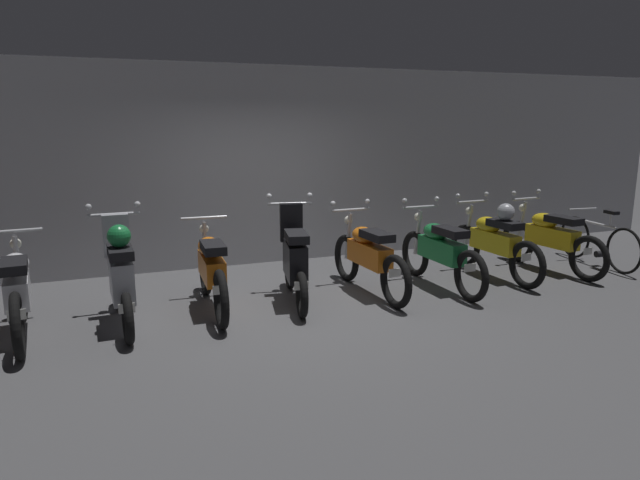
{
  "coord_description": "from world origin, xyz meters",
  "views": [
    {
      "loc": [
        -2.11,
        -6.12,
        2.18
      ],
      "look_at": [
        0.33,
        0.24,
        0.75
      ],
      "focal_mm": 31.8,
      "sensor_mm": 36.0,
      "label": 1
    }
  ],
  "objects_px": {
    "motorbike_slot_2": "(121,274)",
    "motorbike_slot_5": "(368,256)",
    "motorbike_slot_3": "(212,269)",
    "motorbike_slot_4": "(295,259)",
    "motorbike_slot_7": "(494,240)",
    "motorbike_slot_8": "(550,238)",
    "bicycle": "(598,242)",
    "motorbike_slot_6": "(440,251)",
    "motorbike_slot_1": "(18,290)"
  },
  "relations": [
    {
      "from": "motorbike_slot_4",
      "to": "motorbike_slot_8",
      "type": "xyz_separation_m",
      "value": [
        4.0,
        0.04,
        -0.04
      ]
    },
    {
      "from": "bicycle",
      "to": "motorbike_slot_3",
      "type": "bearing_deg",
      "value": 179.7
    },
    {
      "from": "motorbike_slot_3",
      "to": "motorbike_slot_5",
      "type": "bearing_deg",
      "value": -1.63
    },
    {
      "from": "motorbike_slot_8",
      "to": "bicycle",
      "type": "relative_size",
      "value": 1.13
    },
    {
      "from": "motorbike_slot_8",
      "to": "bicycle",
      "type": "bearing_deg",
      "value": -1.56
    },
    {
      "from": "motorbike_slot_5",
      "to": "motorbike_slot_8",
      "type": "relative_size",
      "value": 1.0
    },
    {
      "from": "motorbike_slot_1",
      "to": "motorbike_slot_2",
      "type": "bearing_deg",
      "value": -2.68
    },
    {
      "from": "motorbike_slot_3",
      "to": "bicycle",
      "type": "distance_m",
      "value": 5.93
    },
    {
      "from": "motorbike_slot_2",
      "to": "motorbike_slot_6",
      "type": "relative_size",
      "value": 0.86
    },
    {
      "from": "motorbike_slot_5",
      "to": "motorbike_slot_6",
      "type": "relative_size",
      "value": 1.0
    },
    {
      "from": "motorbike_slot_8",
      "to": "motorbike_slot_2",
      "type": "bearing_deg",
      "value": -178.49
    },
    {
      "from": "motorbike_slot_7",
      "to": "motorbike_slot_8",
      "type": "height_order",
      "value": "same"
    },
    {
      "from": "motorbike_slot_2",
      "to": "motorbike_slot_8",
      "type": "height_order",
      "value": "motorbike_slot_2"
    },
    {
      "from": "motorbike_slot_7",
      "to": "bicycle",
      "type": "xyz_separation_m",
      "value": [
        1.92,
        -0.04,
        -0.17
      ]
    },
    {
      "from": "motorbike_slot_4",
      "to": "motorbike_slot_5",
      "type": "relative_size",
      "value": 0.85
    },
    {
      "from": "motorbike_slot_3",
      "to": "motorbike_slot_7",
      "type": "height_order",
      "value": "motorbike_slot_7"
    },
    {
      "from": "motorbike_slot_2",
      "to": "motorbike_slot_5",
      "type": "relative_size",
      "value": 0.86
    },
    {
      "from": "motorbike_slot_4",
      "to": "motorbike_slot_5",
      "type": "distance_m",
      "value": 0.99
    },
    {
      "from": "motorbike_slot_4",
      "to": "bicycle",
      "type": "bearing_deg",
      "value": 0.14
    },
    {
      "from": "motorbike_slot_1",
      "to": "motorbike_slot_7",
      "type": "xyz_separation_m",
      "value": [
        6.02,
        0.12,
        0.04
      ]
    },
    {
      "from": "motorbike_slot_5",
      "to": "motorbike_slot_7",
      "type": "xyz_separation_m",
      "value": [
        2.01,
        0.06,
        0.04
      ]
    },
    {
      "from": "motorbike_slot_5",
      "to": "bicycle",
      "type": "height_order",
      "value": "motorbike_slot_5"
    },
    {
      "from": "motorbike_slot_2",
      "to": "motorbike_slot_4",
      "type": "relative_size",
      "value": 1.01
    },
    {
      "from": "motorbike_slot_3",
      "to": "motorbike_slot_4",
      "type": "height_order",
      "value": "motorbike_slot_4"
    },
    {
      "from": "motorbike_slot_8",
      "to": "motorbike_slot_3",
      "type": "bearing_deg",
      "value": 179.93
    },
    {
      "from": "motorbike_slot_3",
      "to": "motorbike_slot_5",
      "type": "distance_m",
      "value": 2.0
    },
    {
      "from": "motorbike_slot_5",
      "to": "bicycle",
      "type": "relative_size",
      "value": 1.13
    },
    {
      "from": "motorbike_slot_1",
      "to": "bicycle",
      "type": "height_order",
      "value": "motorbike_slot_1"
    },
    {
      "from": "motorbike_slot_4",
      "to": "motorbike_slot_5",
      "type": "xyz_separation_m",
      "value": [
        0.99,
        -0.01,
        -0.04
      ]
    },
    {
      "from": "motorbike_slot_6",
      "to": "motorbike_slot_5",
      "type": "bearing_deg",
      "value": 173.61
    },
    {
      "from": "motorbike_slot_1",
      "to": "motorbike_slot_4",
      "type": "distance_m",
      "value": 3.02
    },
    {
      "from": "motorbike_slot_3",
      "to": "motorbike_slot_8",
      "type": "height_order",
      "value": "motorbike_slot_8"
    },
    {
      "from": "motorbike_slot_2",
      "to": "motorbike_slot_5",
      "type": "xyz_separation_m",
      "value": [
        3.01,
        0.11,
        -0.08
      ]
    },
    {
      "from": "motorbike_slot_3",
      "to": "motorbike_slot_5",
      "type": "relative_size",
      "value": 1.0
    },
    {
      "from": "motorbike_slot_6",
      "to": "motorbike_slot_1",
      "type": "bearing_deg",
      "value": 179.41
    },
    {
      "from": "motorbike_slot_4",
      "to": "bicycle",
      "type": "distance_m",
      "value": 4.92
    },
    {
      "from": "motorbike_slot_3",
      "to": "motorbike_slot_6",
      "type": "height_order",
      "value": "motorbike_slot_6"
    },
    {
      "from": "motorbike_slot_6",
      "to": "bicycle",
      "type": "bearing_deg",
      "value": 2.71
    },
    {
      "from": "motorbike_slot_8",
      "to": "bicycle",
      "type": "distance_m",
      "value": 0.93
    },
    {
      "from": "bicycle",
      "to": "motorbike_slot_8",
      "type": "bearing_deg",
      "value": 178.44
    },
    {
      "from": "motorbike_slot_2",
      "to": "motorbike_slot_8",
      "type": "relative_size",
      "value": 0.86
    },
    {
      "from": "motorbike_slot_2",
      "to": "motorbike_slot_8",
      "type": "xyz_separation_m",
      "value": [
        6.01,
        0.16,
        -0.08
      ]
    },
    {
      "from": "motorbike_slot_3",
      "to": "motorbike_slot_7",
      "type": "relative_size",
      "value": 1.0
    },
    {
      "from": "motorbike_slot_3",
      "to": "motorbike_slot_6",
      "type": "xyz_separation_m",
      "value": [
        3.01,
        -0.17,
        0.0
      ]
    },
    {
      "from": "motorbike_slot_5",
      "to": "motorbike_slot_7",
      "type": "relative_size",
      "value": 1.0
    },
    {
      "from": "motorbike_slot_7",
      "to": "motorbike_slot_8",
      "type": "xyz_separation_m",
      "value": [
        1.0,
        -0.01,
        -0.04
      ]
    },
    {
      "from": "motorbike_slot_3",
      "to": "motorbike_slot_4",
      "type": "relative_size",
      "value": 1.17
    },
    {
      "from": "motorbike_slot_7",
      "to": "motorbike_slot_6",
      "type": "bearing_deg",
      "value": -170.15
    },
    {
      "from": "motorbike_slot_2",
      "to": "motorbike_slot_4",
      "type": "distance_m",
      "value": 2.02
    },
    {
      "from": "motorbike_slot_6",
      "to": "motorbike_slot_7",
      "type": "distance_m",
      "value": 1.02
    }
  ]
}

